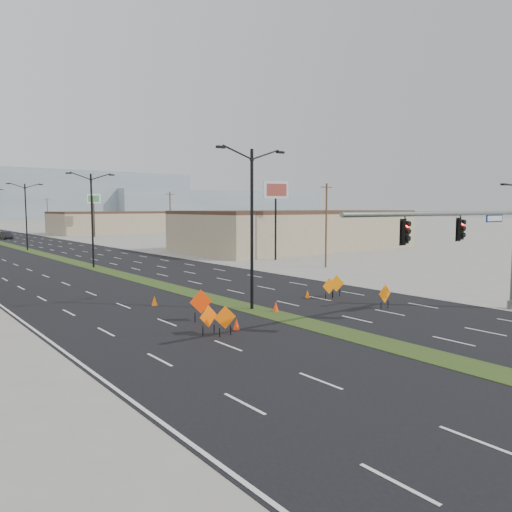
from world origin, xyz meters
TOP-DOWN VIEW (x-y plane):
  - ground at (0.00, 0.00)m, footprint 600.00×600.00m
  - building_se_near at (34.00, 45.00)m, footprint 36.00×18.00m
  - building_se_far at (38.00, 110.00)m, footprint 44.00×16.00m
  - mesa_east at (180.00, 290.00)m, footprint 160.00×50.00m
  - signal_mast at (8.56, 2.00)m, footprint 16.30×0.60m
  - streetlight_0 at (0.00, 12.00)m, footprint 5.15×0.24m
  - streetlight_1 at (0.00, 40.00)m, footprint 5.15×0.24m
  - streetlight_2 at (0.00, 68.00)m, footprint 5.15×0.24m
  - utility_pole_0 at (20.00, 25.00)m, footprint 1.60×0.20m
  - utility_pole_1 at (20.00, 60.00)m, footprint 1.60×0.20m
  - utility_pole_2 at (20.00, 95.00)m, footprint 1.60×0.20m
  - utility_pole_3 at (20.00, 130.00)m, footprint 1.60×0.20m
  - car_mid at (3.40, 99.53)m, footprint 1.77×4.68m
  - construction_sign_0 at (-5.57, 8.34)m, footprint 1.13×0.26m
  - construction_sign_1 at (-5.06, 7.58)m, footprint 1.13×0.30m
  - construction_sign_2 at (-4.29, 11.12)m, footprint 1.35×0.24m
  - construction_sign_3 at (6.72, 6.92)m, footprint 1.20×0.11m
  - construction_sign_4 at (7.47, 11.76)m, footprint 1.13×0.44m
  - construction_sign_5 at (6.44, 11.50)m, footprint 1.13×0.16m
  - cone_0 at (-3.86, 8.30)m, footprint 0.46×0.46m
  - cone_1 at (0.65, 10.44)m, footprint 0.52×0.52m
  - cone_2 at (5.55, 12.75)m, footprint 0.43×0.43m
  - cone_3 at (-4.31, 16.92)m, footprint 0.47×0.47m
  - pole_sign_east_near at (20.64, 34.17)m, footprint 3.05×1.47m
  - pole_sign_east_far at (20.79, 96.81)m, footprint 3.10×0.49m

SIDE VIEW (x-z plane):
  - ground at x=0.00m, z-range 0.00..0.00m
  - cone_2 at x=5.55m, z-range 0.00..0.57m
  - cone_0 at x=-3.86m, z-range 0.00..0.61m
  - cone_3 at x=-4.31m, z-range 0.00..0.65m
  - cone_1 at x=0.65m, z-range 0.00..0.67m
  - car_mid at x=3.40m, z-range 0.00..1.53m
  - construction_sign_5 at x=6.44m, z-range 0.13..1.64m
  - construction_sign_0 at x=-5.57m, z-range 0.13..1.65m
  - construction_sign_1 at x=-5.06m, z-range 0.13..1.67m
  - construction_sign_4 at x=7.47m, z-range 0.14..1.73m
  - construction_sign_3 at x=6.72m, z-range 0.14..1.74m
  - construction_sign_2 at x=-4.29m, z-range 0.17..1.98m
  - building_se_far at x=38.00m, z-range 0.00..5.00m
  - building_se_near at x=34.00m, z-range 0.00..5.50m
  - utility_pole_0 at x=20.00m, z-range 0.17..9.17m
  - utility_pole_1 at x=20.00m, z-range 0.17..9.17m
  - utility_pole_2 at x=20.00m, z-range 0.17..9.17m
  - utility_pole_3 at x=20.00m, z-range 0.17..9.17m
  - signal_mast at x=8.56m, z-range 0.79..8.79m
  - streetlight_0 at x=0.00m, z-range 0.41..10.43m
  - streetlight_1 at x=0.00m, z-range 0.41..10.43m
  - streetlight_2 at x=0.00m, z-range 0.41..10.43m
  - pole_sign_east_far at x=20.79m, z-range 2.99..12.47m
  - pole_sign_east_near at x=20.64m, z-range 3.05..12.69m
  - mesa_east at x=180.00m, z-range 0.00..18.00m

